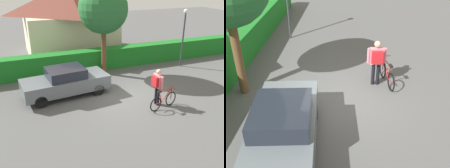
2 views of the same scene
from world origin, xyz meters
TOP-DOWN VIEW (x-y plane):
  - ground_plane at (0.00, 0.00)m, footprint 60.00×60.00m
  - hedge_row at (0.00, 4.53)m, footprint 21.63×0.90m
  - house_distant at (-0.53, 8.99)m, footprint 6.63×5.51m
  - parked_car_near at (-2.58, 1.42)m, footprint 4.34×2.09m
  - bicycle at (1.17, -1.56)m, footprint 1.59×0.59m
  - person_rider at (1.05, -1.14)m, footprint 0.37×0.69m
  - street_lamp at (5.37, 2.98)m, footprint 0.28×0.28m
  - tree_kerbside at (0.21, 3.54)m, footprint 2.78×2.78m

SIDE VIEW (x-z plane):
  - ground_plane at x=0.00m, z-range 0.00..0.00m
  - bicycle at x=1.17m, z-range -0.09..0.84m
  - hedge_row at x=0.00m, z-range 0.00..1.27m
  - parked_car_near at x=-2.58m, z-range 0.01..1.43m
  - person_rider at x=1.05m, z-range 0.19..1.92m
  - street_lamp at x=5.37m, z-range 0.58..4.24m
  - house_distant at x=-0.53m, z-range 0.06..5.05m
  - tree_kerbside at x=0.21m, z-range 1.20..6.42m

